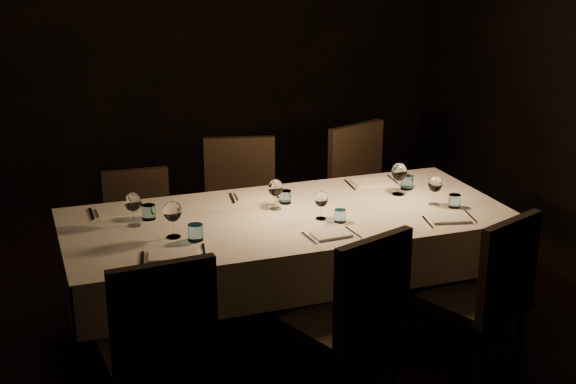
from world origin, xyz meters
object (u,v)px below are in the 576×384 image
object	(u,v)px
chair_far_left	(140,232)
chair_far_center	(241,207)
dining_table	(288,227)
chair_near_center	(355,314)
chair_far_right	(367,192)
chair_near_left	(159,344)
chair_near_right	(488,290)

from	to	relation	value
chair_far_left	chair_far_center	world-z (taller)	chair_far_center
dining_table	chair_far_left	xyz separation A→B (m)	(-0.73, 0.74, -0.20)
chair_near_center	chair_far_center	xyz separation A→B (m)	(-0.09, 1.67, 0.01)
dining_table	chair_far_right	bearing A→B (deg)	42.47
chair_near_center	chair_far_left	distance (m)	1.76
chair_near_center	chair_far_left	size ratio (longest dim) A/B	1.11
chair_near_left	chair_near_right	distance (m)	1.73
dining_table	chair_near_left	bearing A→B (deg)	-137.85
chair_far_center	chair_far_right	distance (m)	0.91
chair_far_left	chair_near_right	bearing A→B (deg)	-41.85
dining_table	chair_near_center	world-z (taller)	chair_near_center
chair_near_center	chair_far_right	bearing A→B (deg)	-136.71
chair_near_right	chair_far_center	xyz separation A→B (m)	(-0.86, 1.62, 0.02)
chair_far_right	chair_far_left	bearing A→B (deg)	161.97
chair_near_right	chair_far_left	world-z (taller)	chair_near_right
chair_near_left	chair_far_center	distance (m)	1.86
chair_near_center	chair_far_left	world-z (taller)	chair_near_center
chair_far_left	chair_far_center	xyz separation A→B (m)	(0.70, 0.09, 0.06)
dining_table	chair_far_left	world-z (taller)	chair_far_left
chair_near_center	chair_far_right	xyz separation A→B (m)	(0.83, 1.64, 0.02)
chair_near_center	chair_far_center	world-z (taller)	chair_far_center
dining_table	chair_far_left	distance (m)	1.06
dining_table	chair_far_right	size ratio (longest dim) A/B	2.48
dining_table	chair_far_center	distance (m)	0.84
chair_near_center	chair_near_right	size ratio (longest dim) A/B	1.03
dining_table	chair_far_left	bearing A→B (deg)	134.74
chair_near_left	chair_far_right	xyz separation A→B (m)	(1.78, 1.62, 0.02)
chair_near_right	chair_far_right	world-z (taller)	chair_far_right
chair_near_left	chair_near_center	xyz separation A→B (m)	(0.96, -0.02, -0.01)
chair_far_right	chair_near_right	bearing A→B (deg)	-111.97
chair_near_right	dining_table	bearing A→B (deg)	-65.71
chair_far_center	chair_near_right	bearing A→B (deg)	-48.67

